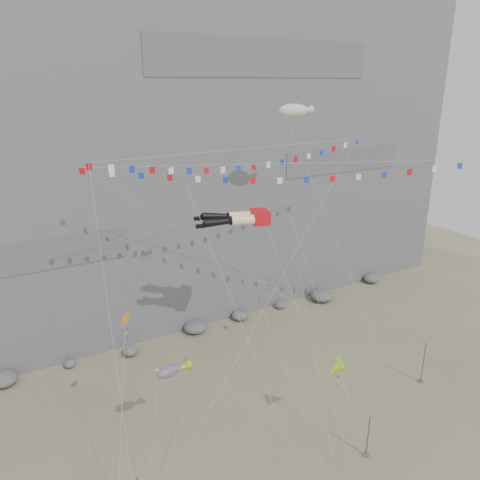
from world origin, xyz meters
The scene contains 16 objects.
ground centered at (0.00, 0.00, 0.00)m, with size 120.00×120.00×0.00m, color gray.
cliff centered at (0.00, 32.00, 25.00)m, with size 80.00×28.00×50.00m, color slate.
talus_boulders centered at (0.00, 17.00, 0.60)m, with size 60.00×3.00×1.20m, color slate, non-canonical shape.
anchor_pole_center centered at (3.34, -6.95, 1.82)m, with size 0.12×0.12×3.64m, color slate.
anchor_pole_right centered at (14.78, -2.69, 2.16)m, with size 0.12×0.12×4.31m, color slate.
legs_kite centered at (-0.15, 6.42, 16.35)m, with size 6.66×17.40×22.09m.
flag_banner_upper centered at (1.57, 8.31, 21.93)m, with size 29.59×14.02×30.00m.
flag_banner_lower centered at (4.62, 5.38, 20.82)m, with size 32.64×14.17×24.06m.
harlequin_kite centered at (-11.92, 2.29, 11.68)m, with size 4.16×6.39×13.24m.
fish_windsock centered at (-9.53, 0.76, 7.49)m, with size 5.13×4.49×8.98m.
delta_kite centered at (2.20, -4.46, 6.86)m, with size 2.16×3.10×8.20m.
blimp_windsock centered at (8.09, 10.35, 24.89)m, with size 5.70×13.96×28.26m.
small_kite_a centered at (-3.54, 9.26, 18.45)m, with size 1.59×17.43×25.23m.
small_kite_b centered at (5.67, 5.30, 10.68)m, with size 5.71×12.26×16.57m.
small_kite_c centered at (-1.14, 1.49, 10.55)m, with size 1.09×9.79×14.08m.
small_kite_d centered at (6.73, 8.01, 14.58)m, with size 3.43×15.03×20.90m.
Camera 1 is at (-19.76, -27.06, 27.46)m, focal length 35.00 mm.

